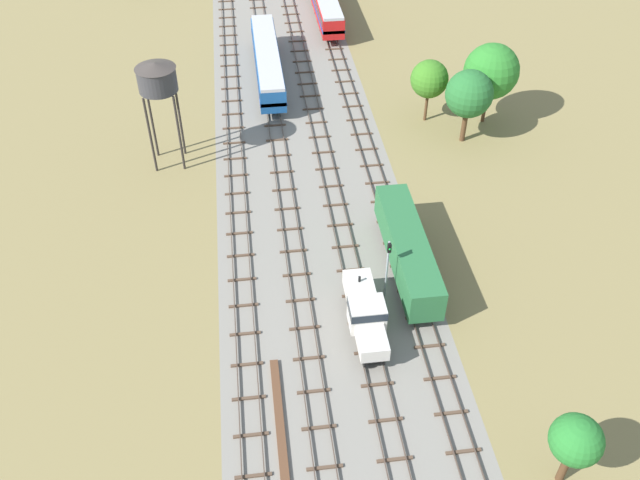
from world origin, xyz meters
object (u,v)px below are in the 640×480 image
diesel_railcar_centre_midfar (324,0)px  water_tower (157,79)px  shunter_loco_centre_left_nearest (366,312)px  freight_boxcar_centre_near (407,249)px  diesel_railcar_left_mid (267,60)px  signal_post_nearest (388,263)px

diesel_railcar_centre_midfar → water_tower: size_ratio=1.86×
shunter_loco_centre_left_nearest → freight_boxcar_centre_near: freight_boxcar_centre_near is taller
diesel_railcar_left_mid → water_tower: size_ratio=1.86×
shunter_loco_centre_left_nearest → water_tower: bearing=122.1°
signal_post_nearest → diesel_railcar_centre_midfar: bearing=87.6°
freight_boxcar_centre_near → diesel_railcar_left_mid: diesel_railcar_left_mid is taller
freight_boxcar_centre_near → water_tower: 28.66m
freight_boxcar_centre_near → diesel_railcar_centre_midfar: bearing=90.0°
diesel_railcar_left_mid → water_tower: water_tower is taller
shunter_loco_centre_left_nearest → diesel_railcar_left_mid: 41.70m
diesel_railcar_centre_midfar → shunter_loco_centre_left_nearest: bearing=-94.5°
diesel_railcar_left_mid → diesel_railcar_centre_midfar: (9.22, 17.66, 0.00)m
diesel_railcar_left_mid → signal_post_nearest: signal_post_nearest is taller
shunter_loco_centre_left_nearest → freight_boxcar_centre_near: size_ratio=0.60×
shunter_loco_centre_left_nearest → water_tower: 30.56m
signal_post_nearest → water_tower: bearing=129.9°
freight_boxcar_centre_near → diesel_railcar_left_mid: bearing=104.7°
shunter_loco_centre_left_nearest → diesel_railcar_centre_midfar: (4.61, 59.10, 0.59)m
freight_boxcar_centre_near → diesel_railcar_left_mid: 36.42m
diesel_railcar_left_mid → shunter_loco_centre_left_nearest: bearing=-83.7°
water_tower → signal_post_nearest: 28.76m
shunter_loco_centre_left_nearest → diesel_railcar_left_mid: bearing=96.3°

